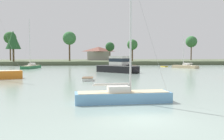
% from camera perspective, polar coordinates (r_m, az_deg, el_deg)
% --- Properties ---
extents(ground_plane, '(457.48, 457.48, 0.00)m').
position_cam_1_polar(ground_plane, '(14.16, 6.92, -10.67)').
color(ground_plane, gray).
extents(far_shore_bank, '(205.87, 59.09, 1.39)m').
position_cam_1_polar(far_shore_bank, '(120.05, -4.45, 1.87)').
color(far_shore_bank, '#4C563D').
rests_on(far_shore_bank, ground).
extents(dinghy_yellow, '(1.93, 2.98, 0.45)m').
position_cam_1_polar(dinghy_yellow, '(80.78, 11.54, 0.78)').
color(dinghy_yellow, gold).
rests_on(dinghy_yellow, ground).
extents(dinghy_white, '(1.58, 3.14, 0.58)m').
position_cam_1_polar(dinghy_white, '(35.40, -5.44, -2.10)').
color(dinghy_white, white).
rests_on(dinghy_white, ground).
extents(sailboat_sand, '(5.81, 7.42, 9.87)m').
position_cam_1_polar(sailboat_sand, '(73.54, 15.97, 0.58)').
color(sailboat_sand, tan).
rests_on(sailboat_sand, ground).
extents(cruiser_wood, '(4.37, 8.33, 4.95)m').
position_cam_1_polar(cruiser_wood, '(68.35, 2.91, 0.78)').
color(cruiser_wood, brown).
rests_on(cruiser_wood, ground).
extents(cruiser_black, '(9.13, 10.16, 6.17)m').
position_cam_1_polar(cruiser_black, '(51.85, 2.01, 0.30)').
color(cruiser_black, black).
rests_on(cruiser_black, ground).
extents(sailboat_skyblue, '(7.01, 2.19, 9.86)m').
position_cam_1_polar(sailboat_skyblue, '(18.75, 2.40, -6.54)').
color(sailboat_skyblue, '#669ECC').
rests_on(sailboat_skyblue, ground).
extents(sailboat_green, '(3.89, 8.84, 13.65)m').
position_cam_1_polar(sailboat_green, '(71.79, -17.55, 0.53)').
color(sailboat_green, '#236B3D').
rests_on(sailboat_green, ground).
extents(mooring_buoy_yellow, '(0.35, 0.35, 0.41)m').
position_cam_1_polar(mooring_buoy_yellow, '(90.49, 13.75, 0.97)').
color(mooring_buoy_yellow, yellow).
rests_on(mooring_buoy_yellow, ground).
extents(mooring_buoy_white, '(0.48, 0.48, 0.53)m').
position_cam_1_polar(mooring_buoy_white, '(93.54, 17.28, 1.00)').
color(mooring_buoy_white, white).
rests_on(mooring_buoy_white, ground).
extents(shore_tree_inland_a, '(5.24, 5.24, 10.85)m').
position_cam_1_polar(shore_tree_inland_a, '(97.23, -21.15, 6.24)').
color(shore_tree_inland_a, brown).
rests_on(shore_tree_inland_a, far_shore_bank).
extents(shore_tree_center_right, '(5.13, 5.13, 11.44)m').
position_cam_1_polar(shore_tree_center_right, '(101.36, -9.46, 6.95)').
color(shore_tree_center_right, brown).
rests_on(shore_tree_center_right, far_shore_bank).
extents(shore_tree_left_mid, '(5.35, 5.35, 11.38)m').
position_cam_1_polar(shore_tree_left_mid, '(127.00, 17.25, 6.02)').
color(shore_tree_left_mid, brown).
rests_on(shore_tree_left_mid, far_shore_bank).
extents(shore_tree_far_left, '(4.03, 4.03, 8.33)m').
position_cam_1_polar(shore_tree_far_left, '(98.67, 4.55, 5.60)').
color(shore_tree_far_left, brown).
rests_on(shore_tree_far_left, far_shore_bank).
extents(shore_tree_inland_b, '(3.96, 3.96, 7.97)m').
position_cam_1_polar(shore_tree_inland_b, '(111.75, -0.46, 5.19)').
color(shore_tree_inland_b, brown).
rests_on(shore_tree_inland_b, far_shore_bank).
extents(shore_tree_left, '(5.11, 5.11, 12.15)m').
position_cam_1_polar(shore_tree_left, '(116.14, -21.75, 6.63)').
color(shore_tree_left, brown).
rests_on(shore_tree_left, far_shore_bank).
extents(cottage_behind_trees, '(11.21, 8.90, 6.19)m').
position_cam_1_polar(cottage_behind_trees, '(118.93, -3.03, 3.74)').
color(cottage_behind_trees, '#9E998E').
rests_on(cottage_behind_trees, far_shore_bank).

